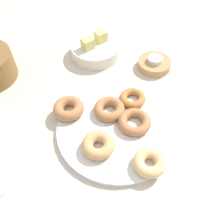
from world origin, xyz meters
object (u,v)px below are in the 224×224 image
object	(u,v)px
donut_plate	(118,127)
fruit_bowl	(96,50)
donut_0	(98,145)
candle_holder	(154,64)
donut_3	(109,109)
donut_2	(69,108)
donut_4	(148,163)
donut_5	(135,122)
donut_1	(133,98)
tealight	(155,59)
melon_chunk_left	(87,44)
melon_chunk_right	(101,36)

from	to	relation	value
donut_plate	fruit_bowl	size ratio (longest dim) A/B	1.94
donut_0	candle_holder	bearing A→B (deg)	29.31
donut_3	fruit_bowl	size ratio (longest dim) A/B	0.51
donut_2	donut_4	xyz separation A→B (m)	(0.09, -0.26, -0.00)
donut_5	fruit_bowl	world-z (taller)	fruit_bowl
donut_0	donut_1	distance (m)	0.19
donut_plate	donut_5	xyz separation A→B (m)	(0.04, -0.02, 0.02)
donut_2	donut_4	bearing A→B (deg)	-71.34
donut_4	donut_2	bearing A→B (deg)	108.66
donut_5	donut_1	bearing A→B (deg)	58.12
donut_3	donut_5	size ratio (longest dim) A/B	0.97
donut_plate	donut_1	world-z (taller)	donut_1
tealight	fruit_bowl	world-z (taller)	fruit_bowl
melon_chunk_left	melon_chunk_right	size ratio (longest dim) A/B	1.00
donut_2	tealight	size ratio (longest dim) A/B	1.76
donut_0	candle_holder	world-z (taller)	donut_0
donut_5	donut_plate	bearing A→B (deg)	153.81
donut_0	donut_3	bearing A→B (deg)	45.07
donut_5	tealight	world-z (taller)	tealight
melon_chunk_left	donut_0	bearing A→B (deg)	-114.83
donut_plate	donut_4	xyz separation A→B (m)	(-0.00, -0.14, 0.02)
donut_0	donut_plate	bearing A→B (deg)	21.76
donut_plate	donut_5	world-z (taller)	donut_5
donut_1	candle_holder	xyz separation A→B (m)	(0.16, 0.10, -0.01)
tealight	melon_chunk_left	bearing A→B (deg)	135.20
candle_holder	tealight	bearing A→B (deg)	0.00
donut_2	donut_3	xyz separation A→B (m)	(0.10, -0.06, -0.00)
donut_plate	donut_4	bearing A→B (deg)	-91.73
candle_holder	donut_4	bearing A→B (deg)	-130.85
donut_0	melon_chunk_right	distance (m)	0.43
donut_1	melon_chunk_right	xyz separation A→B (m)	(0.05, 0.28, 0.04)
fruit_bowl	donut_3	bearing A→B (deg)	-111.90
donut_2	melon_chunk_left	distance (m)	0.27
donut_plate	tealight	world-z (taller)	tealight
donut_1	melon_chunk_left	world-z (taller)	melon_chunk_left
donut_2	tealight	distance (m)	0.34
donut_plate	donut_0	bearing A→B (deg)	-158.24
donut_1	donut_0	bearing A→B (deg)	-152.59
donut_3	donut_5	distance (m)	0.08
donut_1	candle_holder	size ratio (longest dim) A/B	0.69
candle_holder	melon_chunk_right	distance (m)	0.21
donut_3	donut_5	xyz separation A→B (m)	(0.03, -0.08, -0.00)
donut_plate	melon_chunk_right	distance (m)	0.37
donut_4	fruit_bowl	world-z (taller)	same
donut_3	donut_1	bearing A→B (deg)	0.32
tealight	fruit_bowl	distance (m)	0.22
donut_0	donut_1	xyz separation A→B (m)	(0.17, 0.09, -0.00)
donut_0	donut_5	bearing A→B (deg)	5.54
donut_3	donut_0	bearing A→B (deg)	-134.93
candle_holder	melon_chunk_right	world-z (taller)	melon_chunk_right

